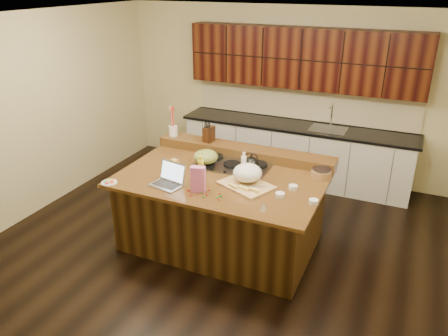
% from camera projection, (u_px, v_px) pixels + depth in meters
% --- Properties ---
extents(room, '(5.52, 5.02, 2.72)m').
position_uv_depth(room, '(222.00, 142.00, 5.00)').
color(room, black).
rests_on(room, ground).
extents(island, '(2.40, 1.60, 0.92)m').
position_uv_depth(island, '(222.00, 209.00, 5.35)').
color(island, black).
rests_on(island, ground).
extents(back_ledge, '(2.40, 0.30, 0.12)m').
position_uv_depth(back_ledge, '(244.00, 151.00, 5.73)').
color(back_ledge, black).
rests_on(back_ledge, island).
extents(cooktop, '(0.92, 0.52, 0.05)m').
position_uv_depth(cooktop, '(232.00, 165.00, 5.41)').
color(cooktop, gray).
rests_on(cooktop, island).
extents(back_counter, '(3.70, 0.66, 2.40)m').
position_uv_depth(back_counter, '(297.00, 121.00, 6.89)').
color(back_counter, silver).
rests_on(back_counter, ground).
extents(kettle, '(0.24, 0.24, 0.18)m').
position_uv_depth(kettle, '(251.00, 164.00, 5.15)').
color(kettle, black).
rests_on(kettle, cooktop).
extents(green_bowl, '(0.31, 0.31, 0.17)m').
position_uv_depth(green_bowl, '(206.00, 157.00, 5.37)').
color(green_bowl, olive).
rests_on(green_bowl, cooktop).
extents(laptop, '(0.40, 0.34, 0.25)m').
position_uv_depth(laptop, '(169.00, 179.00, 4.93)').
color(laptop, '#B7B7BC').
rests_on(laptop, island).
extents(oil_bottle, '(0.08, 0.08, 0.27)m').
position_uv_depth(oil_bottle, '(201.00, 171.00, 4.95)').
color(oil_bottle, yellow).
rests_on(oil_bottle, island).
extents(vinegar_bottle, '(0.08, 0.08, 0.25)m').
position_uv_depth(vinegar_bottle, '(244.00, 166.00, 5.12)').
color(vinegar_bottle, silver).
rests_on(vinegar_bottle, island).
extents(wooden_tray, '(0.69, 0.61, 0.23)m').
position_uv_depth(wooden_tray, '(247.00, 176.00, 4.93)').
color(wooden_tray, tan).
rests_on(wooden_tray, island).
extents(ramekin_a, '(0.13, 0.13, 0.04)m').
position_uv_depth(ramekin_a, '(314.00, 202.00, 4.53)').
color(ramekin_a, white).
rests_on(ramekin_a, island).
extents(ramekin_b, '(0.11, 0.11, 0.04)m').
position_uv_depth(ramekin_b, '(280.00, 195.00, 4.67)').
color(ramekin_b, white).
rests_on(ramekin_b, island).
extents(ramekin_c, '(0.12, 0.12, 0.04)m').
position_uv_depth(ramekin_c, '(293.00, 187.00, 4.84)').
color(ramekin_c, white).
rests_on(ramekin_c, island).
extents(strainer_bowl, '(0.30, 0.30, 0.09)m').
position_uv_depth(strainer_bowl, '(321.00, 174.00, 5.11)').
color(strainer_bowl, '#996B3F').
rests_on(strainer_bowl, island).
extents(kitchen_timer, '(0.10, 0.10, 0.07)m').
position_uv_depth(kitchen_timer, '(264.00, 206.00, 4.43)').
color(kitchen_timer, silver).
rests_on(kitchen_timer, island).
extents(pink_bag, '(0.17, 0.12, 0.29)m').
position_uv_depth(pink_bag, '(198.00, 179.00, 4.74)').
color(pink_bag, '#D162A4').
rests_on(pink_bag, island).
extents(candy_plate, '(0.23, 0.23, 0.01)m').
position_uv_depth(candy_plate, '(109.00, 183.00, 4.99)').
color(candy_plate, white).
rests_on(candy_plate, island).
extents(package_box, '(0.11, 0.09, 0.13)m').
position_uv_depth(package_box, '(175.00, 165.00, 5.32)').
color(package_box, '#BE8E43').
rests_on(package_box, island).
extents(utensil_crock, '(0.12, 0.12, 0.14)m').
position_uv_depth(utensil_crock, '(173.00, 131.00, 6.08)').
color(utensil_crock, white).
rests_on(utensil_crock, back_ledge).
extents(knife_block, '(0.12, 0.18, 0.20)m').
position_uv_depth(knife_block, '(209.00, 134.00, 5.86)').
color(knife_block, black).
rests_on(knife_block, back_ledge).
extents(gumdrop_0, '(0.02, 0.02, 0.02)m').
position_uv_depth(gumdrop_0, '(204.00, 188.00, 4.84)').
color(gumdrop_0, red).
rests_on(gumdrop_0, island).
extents(gumdrop_1, '(0.02, 0.02, 0.02)m').
position_uv_depth(gumdrop_1, '(219.00, 196.00, 4.67)').
color(gumdrop_1, '#198C26').
rests_on(gumdrop_1, island).
extents(gumdrop_2, '(0.02, 0.02, 0.02)m').
position_uv_depth(gumdrop_2, '(220.00, 194.00, 4.72)').
color(gumdrop_2, red).
rests_on(gumdrop_2, island).
extents(gumdrop_3, '(0.02, 0.02, 0.02)m').
position_uv_depth(gumdrop_3, '(217.00, 198.00, 4.64)').
color(gumdrop_3, '#198C26').
rests_on(gumdrop_3, island).
extents(gumdrop_4, '(0.02, 0.02, 0.02)m').
position_uv_depth(gumdrop_4, '(189.00, 191.00, 4.78)').
color(gumdrop_4, red).
rests_on(gumdrop_4, island).
extents(gumdrop_5, '(0.02, 0.02, 0.02)m').
position_uv_depth(gumdrop_5, '(220.00, 193.00, 4.73)').
color(gumdrop_5, '#198C26').
rests_on(gumdrop_5, island).
extents(gumdrop_6, '(0.02, 0.02, 0.02)m').
position_uv_depth(gumdrop_6, '(207.00, 195.00, 4.70)').
color(gumdrop_6, red).
rests_on(gumdrop_6, island).
extents(gumdrop_7, '(0.02, 0.02, 0.02)m').
position_uv_depth(gumdrop_7, '(191.00, 190.00, 4.81)').
color(gumdrop_7, '#198C26').
rests_on(gumdrop_7, island).
extents(gumdrop_8, '(0.02, 0.02, 0.02)m').
position_uv_depth(gumdrop_8, '(209.00, 190.00, 4.81)').
color(gumdrop_8, red).
rests_on(gumdrop_8, island).
extents(gumdrop_9, '(0.02, 0.02, 0.02)m').
position_uv_depth(gumdrop_9, '(203.00, 197.00, 4.65)').
color(gumdrop_9, '#198C26').
rests_on(gumdrop_9, island).
extents(gumdrop_10, '(0.02, 0.02, 0.02)m').
position_uv_depth(gumdrop_10, '(188.00, 190.00, 4.81)').
color(gumdrop_10, red).
rests_on(gumdrop_10, island).
extents(gumdrop_11, '(0.02, 0.02, 0.02)m').
position_uv_depth(gumdrop_11, '(202.00, 192.00, 4.76)').
color(gumdrop_11, '#198C26').
rests_on(gumdrop_11, island).
extents(gumdrop_12, '(0.02, 0.02, 0.02)m').
position_uv_depth(gumdrop_12, '(219.00, 200.00, 4.60)').
color(gumdrop_12, red).
rests_on(gumdrop_12, island).
extents(gumdrop_13, '(0.02, 0.02, 0.02)m').
position_uv_depth(gumdrop_13, '(221.00, 196.00, 4.67)').
color(gumdrop_13, '#198C26').
rests_on(gumdrop_13, island).
extents(gumdrop_14, '(0.02, 0.02, 0.02)m').
position_uv_depth(gumdrop_14, '(190.00, 195.00, 4.69)').
color(gumdrop_14, red).
rests_on(gumdrop_14, island).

